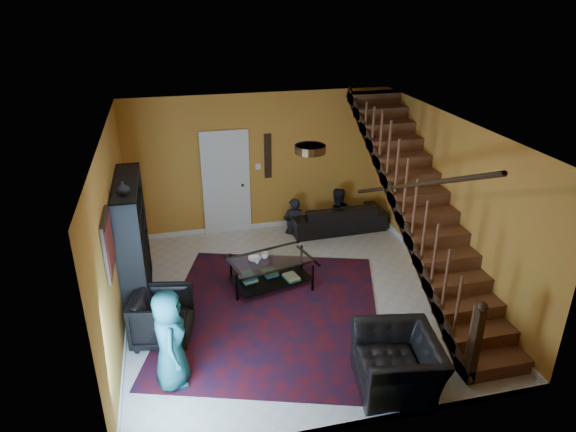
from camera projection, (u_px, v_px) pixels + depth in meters
name	position (u px, v px, depth m)	size (l,w,h in m)	color
floor	(294.00, 298.00, 8.31)	(5.50, 5.50, 0.00)	beige
room	(204.00, 265.00, 9.19)	(5.50, 5.50, 5.50)	orange
staircase	(423.00, 207.00, 8.19)	(0.95, 5.02, 3.18)	brown
bookshelf	(134.00, 245.00, 7.94)	(0.35, 1.80, 2.00)	black
door	(226.00, 185.00, 10.16)	(0.82, 0.05, 2.05)	silver
framed_picture	(108.00, 244.00, 6.25)	(0.04, 0.74, 0.74)	maroon
wall_hanging	(268.00, 156.00, 10.13)	(0.14, 0.03, 0.90)	black
ceiling_fixture	(310.00, 149.00, 6.48)	(0.40, 0.40, 0.10)	#3F2814
rug	(272.00, 313.00, 7.92)	(3.19, 3.65, 0.02)	#440C11
sofa	(337.00, 217.00, 10.56)	(1.94, 0.76, 0.57)	black
armchair_left	(163.00, 317.00, 7.21)	(0.79, 0.81, 0.74)	black
armchair_right	(398.00, 364.00, 6.33)	(1.11, 0.97, 0.72)	black
person_adult_a	(294.00, 226.00, 10.46)	(0.44, 0.29, 1.21)	black
person_adult_b	(336.00, 218.00, 10.63)	(0.65, 0.51, 1.34)	black
person_child	(170.00, 339.00, 6.27)	(0.66, 0.43, 1.34)	#165654
coffee_table	(271.00, 270.00, 8.56)	(1.46, 1.07, 0.50)	black
cup_a	(265.00, 256.00, 8.48)	(0.13, 0.13, 0.10)	#999999
cup_b	(257.00, 261.00, 8.34)	(0.09, 0.09, 0.09)	#999999
bowl	(255.00, 259.00, 8.42)	(0.21, 0.21, 0.05)	#999999
vase	(123.00, 188.00, 7.03)	(0.18, 0.18, 0.19)	#999999
popcorn_bucket	(161.00, 325.00, 7.48)	(0.14, 0.14, 0.16)	red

